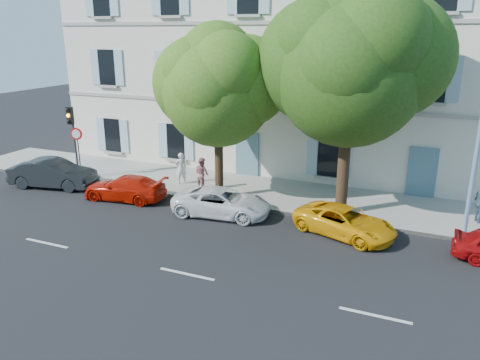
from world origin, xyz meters
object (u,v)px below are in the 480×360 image
at_px(road_sign, 78,142).
at_px(pedestrian_b, 202,174).
at_px(car_red_coupe, 125,188).
at_px(car_yellow_supercar, 345,222).
at_px(tree_right, 350,72).
at_px(traffic_light, 72,127).
at_px(car_white_coupe, 222,202).
at_px(tree_left, 218,91).
at_px(car_dark_sedan, 53,173).
at_px(pedestrian_a, 181,168).

bearing_deg(road_sign, pedestrian_b, 7.97).
distance_m(car_red_coupe, car_yellow_supercar, 10.31).
bearing_deg(tree_right, traffic_light, -178.24).
height_order(car_white_coupe, traffic_light, traffic_light).
relative_size(car_white_coupe, tree_left, 0.55).
distance_m(car_yellow_supercar, traffic_light, 14.74).
distance_m(car_dark_sedan, car_red_coupe, 4.48).
distance_m(car_yellow_supercar, road_sign, 14.32).
height_order(car_white_coupe, pedestrian_a, pedestrian_a).
bearing_deg(pedestrian_a, pedestrian_b, 121.71).
bearing_deg(car_yellow_supercar, pedestrian_b, 91.49).
bearing_deg(pedestrian_a, car_dark_sedan, -17.67).
xyz_separation_m(car_dark_sedan, road_sign, (0.62, 1.29, 1.40)).
xyz_separation_m(road_sign, pedestrian_b, (6.71, 0.94, -1.16)).
height_order(tree_right, pedestrian_b, tree_right).
bearing_deg(car_dark_sedan, car_white_coupe, -102.52).
bearing_deg(car_white_coupe, road_sign, 74.20).
distance_m(car_white_coupe, road_sign, 9.14).
bearing_deg(car_dark_sedan, tree_right, -94.59).
bearing_deg(tree_left, pedestrian_a, 157.41).
relative_size(traffic_light, pedestrian_b, 2.35).
relative_size(car_white_coupe, pedestrian_b, 2.63).
bearing_deg(road_sign, car_red_coupe, -20.13).
bearing_deg(pedestrian_b, tree_right, -160.27).
height_order(car_dark_sedan, traffic_light, traffic_light).
relative_size(car_dark_sedan, car_red_coupe, 1.10).
distance_m(car_dark_sedan, car_white_coupe, 9.52).
bearing_deg(car_yellow_supercar, car_white_coupe, 109.03).
relative_size(road_sign, pedestrian_a, 1.69).
height_order(car_yellow_supercar, tree_left, tree_left).
distance_m(car_dark_sedan, pedestrian_b, 7.67).
distance_m(tree_right, pedestrian_b, 8.62).
bearing_deg(car_yellow_supercar, tree_left, 93.95).
bearing_deg(pedestrian_a, car_white_coupe, 100.49).
bearing_deg(car_yellow_supercar, road_sign, 103.40).
height_order(car_red_coupe, tree_right, tree_right).
bearing_deg(car_yellow_supercar, tree_right, 34.87).
bearing_deg(pedestrian_a, tree_left, 115.66).
xyz_separation_m(tree_right, road_sign, (-13.63, -0.48, -3.96)).
distance_m(car_white_coupe, car_yellow_supercar, 5.27).
bearing_deg(tree_left, car_white_coupe, -61.26).
bearing_deg(car_yellow_supercar, car_red_coupe, 109.04).
distance_m(car_yellow_supercar, pedestrian_b, 7.84).
distance_m(tree_left, tree_right, 5.74).
bearing_deg(pedestrian_b, car_yellow_supercar, -174.26).
bearing_deg(traffic_light, car_white_coupe, -9.16).
bearing_deg(car_dark_sedan, car_yellow_supercar, -102.30).
xyz_separation_m(car_red_coupe, traffic_light, (-4.17, 1.47, 2.31)).
xyz_separation_m(car_red_coupe, car_white_coupe, (5.04, -0.02, 0.01)).
bearing_deg(pedestrian_b, car_dark_sedan, 40.42).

